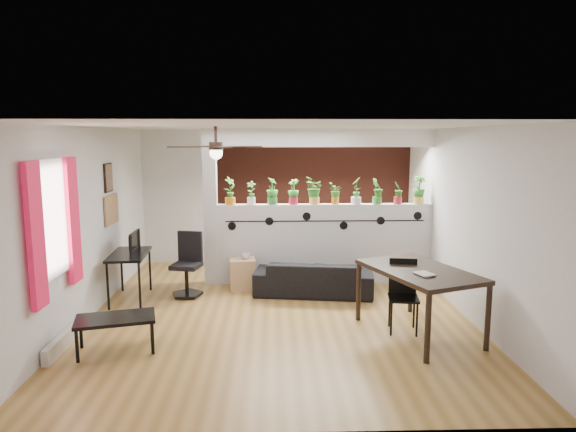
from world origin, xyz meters
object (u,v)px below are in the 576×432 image
at_px(potted_plant_7, 377,190).
at_px(cube_shelf, 243,274).
at_px(folding_chair, 403,288).
at_px(computer_desk, 129,258).
at_px(sofa, 314,278).
at_px(potted_plant_2, 272,190).
at_px(potted_plant_8, 398,192).
at_px(potted_plant_3, 293,191).
at_px(coffee_table, 115,321).
at_px(dining_table, 419,276).
at_px(potted_plant_4, 314,190).
at_px(ceiling_fan, 216,149).
at_px(office_chair, 188,268).
at_px(potted_plant_6, 356,190).
at_px(potted_plant_5, 335,193).
at_px(potted_plant_0, 230,190).
at_px(potted_plant_9, 419,189).
at_px(cup, 246,256).

xyz_separation_m(potted_plant_7, cube_shelf, (-2.25, -0.34, -1.33)).
bearing_deg(folding_chair, cube_shelf, 139.54).
relative_size(cube_shelf, computer_desk, 0.48).
bearing_deg(sofa, potted_plant_2, -37.17).
bearing_deg(potted_plant_8, potted_plant_3, 180.00).
distance_m(potted_plant_7, coffee_table, 4.68).
xyz_separation_m(computer_desk, dining_table, (4.00, -1.51, 0.10)).
distance_m(potted_plant_4, dining_table, 2.75).
xyz_separation_m(dining_table, coffee_table, (-3.64, -0.42, -0.38)).
bearing_deg(ceiling_fan, office_chair, 118.14).
bearing_deg(potted_plant_4, folding_chair, -66.04).
bearing_deg(potted_plant_6, potted_plant_4, 180.00).
bearing_deg(ceiling_fan, coffee_table, -138.08).
relative_size(sofa, office_chair, 1.79).
bearing_deg(dining_table, potted_plant_3, 121.99).
height_order(potted_plant_3, potted_plant_4, potted_plant_4).
height_order(ceiling_fan, dining_table, ceiling_fan).
bearing_deg(cube_shelf, folding_chair, -45.70).
relative_size(office_chair, coffee_table, 1.00).
xyz_separation_m(potted_plant_5, potted_plant_8, (1.05, -0.00, 0.01)).
bearing_deg(potted_plant_5, potted_plant_8, -0.00).
height_order(potted_plant_0, folding_chair, potted_plant_0).
bearing_deg(cube_shelf, potted_plant_8, 2.22).
bearing_deg(ceiling_fan, potted_plant_2, 68.14).
height_order(ceiling_fan, potted_plant_0, ceiling_fan).
height_order(dining_table, coffee_table, dining_table).
bearing_deg(potted_plant_9, cube_shelf, -173.42).
distance_m(potted_plant_0, sofa, 2.01).
distance_m(potted_plant_0, potted_plant_4, 1.40).
relative_size(potted_plant_0, computer_desk, 0.45).
bearing_deg(coffee_table, office_chair, 76.90).
xyz_separation_m(potted_plant_6, potted_plant_8, (0.70, 0.00, -0.04)).
xyz_separation_m(cube_shelf, cup, (0.05, 0.00, 0.30)).
relative_size(dining_table, coffee_table, 1.81).
bearing_deg(cube_shelf, potted_plant_2, 29.50).
bearing_deg(cup, potted_plant_7, 8.80).
height_order(sofa, folding_chair, folding_chair).
height_order(potted_plant_2, dining_table, potted_plant_2).
xyz_separation_m(potted_plant_9, coffee_table, (-4.27, -2.78, -1.23)).
relative_size(potted_plant_0, potted_plant_9, 0.99).
distance_m(potted_plant_6, dining_table, 2.54).
height_order(potted_plant_8, cup, potted_plant_8).
xyz_separation_m(potted_plant_7, cup, (-2.20, -0.34, -1.03)).
relative_size(potted_plant_7, coffee_table, 0.44).
height_order(potted_plant_0, potted_plant_4, potted_plant_0).
bearing_deg(sofa, cube_shelf, -7.36).
distance_m(sofa, cup, 1.17).
bearing_deg(potted_plant_6, cup, -169.56).
height_order(potted_plant_2, potted_plant_3, potted_plant_2).
bearing_deg(office_chair, potted_plant_9, 10.13).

